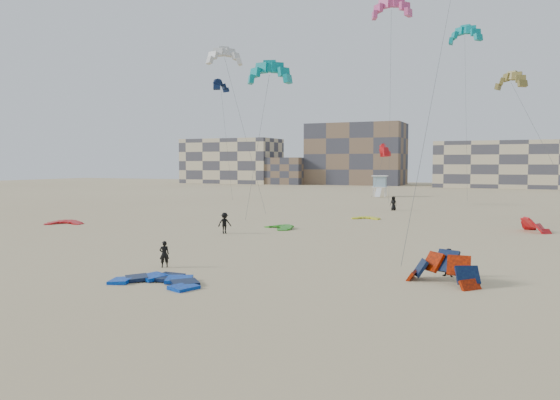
% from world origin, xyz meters
% --- Properties ---
extents(ground, '(320.00, 320.00, 0.00)m').
position_xyz_m(ground, '(0.00, 0.00, 0.00)').
color(ground, tan).
rests_on(ground, ground).
extents(kite_ground_blue, '(4.53, 4.74, 0.78)m').
position_xyz_m(kite_ground_blue, '(-1.52, -0.84, 0.00)').
color(kite_ground_blue, blue).
rests_on(kite_ground_blue, ground).
extents(kite_ground_orange, '(5.07, 4.98, 3.80)m').
position_xyz_m(kite_ground_orange, '(11.90, 5.21, 0.00)').
color(kite_ground_orange, red).
rests_on(kite_ground_orange, ground).
extents(kite_ground_red, '(4.70, 4.80, 1.06)m').
position_xyz_m(kite_ground_red, '(-27.40, 18.20, 0.00)').
color(kite_ground_red, red).
rests_on(kite_ground_red, ground).
extents(kite_ground_green, '(4.69, 4.72, 1.06)m').
position_xyz_m(kite_ground_green, '(-5.56, 23.60, 0.00)').
color(kite_ground_green, green).
rests_on(kite_ground_green, ground).
extents(kite_ground_red_far, '(4.73, 4.70, 3.61)m').
position_xyz_m(kite_ground_red_far, '(16.72, 30.87, 0.00)').
color(kite_ground_red_far, red).
rests_on(kite_ground_red_far, ground).
extents(kite_ground_yellow, '(3.16, 3.30, 0.54)m').
position_xyz_m(kite_ground_yellow, '(-0.42, 35.86, 0.00)').
color(kite_ground_yellow, '#E7F22F').
rests_on(kite_ground_yellow, ground).
extents(kitesurfer_main, '(0.68, 0.68, 1.59)m').
position_xyz_m(kitesurfer_main, '(-3.90, 3.05, 0.80)').
color(kitesurfer_main, black).
rests_on(kitesurfer_main, ground).
extents(kitesurfer_b, '(0.86, 0.73, 1.56)m').
position_xyz_m(kitesurfer_b, '(12.01, 7.12, 0.78)').
color(kitesurfer_b, black).
rests_on(kitesurfer_b, ground).
extents(kitesurfer_c, '(1.33, 1.36, 1.87)m').
position_xyz_m(kitesurfer_c, '(-8.50, 18.28, 0.94)').
color(kitesurfer_c, black).
rests_on(kitesurfer_c, ground).
extents(kitesurfer_e, '(1.02, 0.78, 1.87)m').
position_xyz_m(kitesurfer_e, '(-0.06, 48.42, 0.94)').
color(kitesurfer_e, black).
rests_on(kitesurfer_e, ground).
extents(kite_fly_teal_a, '(5.06, 5.93, 15.05)m').
position_xyz_m(kite_fly_teal_a, '(-6.81, 24.07, 14.66)').
color(kite_fly_teal_a, '#09A596').
rests_on(kite_fly_teal_a, ground).
extents(kite_fly_grey, '(8.64, 5.31, 18.29)m').
position_xyz_m(kite_fly_grey, '(-14.68, 29.25, 17.79)').
color(kite_fly_grey, white).
rests_on(kite_fly_grey, ground).
extents(kite_fly_pink, '(5.15, 5.50, 25.63)m').
position_xyz_m(kite_fly_pink, '(0.08, 45.00, 25.26)').
color(kite_fly_pink, '#DD4FAC').
rests_on(kite_fly_pink, ground).
extents(kite_fly_olive, '(8.52, 8.39, 14.47)m').
position_xyz_m(kite_fly_olive, '(14.20, 35.56, 14.28)').
color(kite_fly_olive, olive).
rests_on(kite_fly_olive, ground).
extents(kite_fly_navy, '(3.44, 3.32, 17.41)m').
position_xyz_m(kite_fly_navy, '(-23.84, 44.13, 17.09)').
color(kite_fly_navy, '#0A1D38').
rests_on(kite_fly_navy, ground).
extents(kite_fly_teal_b, '(5.60, 5.54, 24.87)m').
position_xyz_m(kite_fly_teal_b, '(7.46, 59.01, 24.32)').
color(kite_fly_teal_b, '#09A596').
rests_on(kite_fly_teal_b, ground).
extents(kite_fly_red, '(4.75, 4.70, 8.40)m').
position_xyz_m(kite_fly_red, '(-3.54, 57.79, 8.00)').
color(kite_fly_red, red).
rests_on(kite_fly_red, ground).
extents(lifeguard_tower_far, '(3.13, 5.60, 3.97)m').
position_xyz_m(lifeguard_tower_far, '(-9.07, 77.85, 1.97)').
color(lifeguard_tower_far, white).
rests_on(lifeguard_tower_far, ground).
extents(condo_west_a, '(30.00, 15.00, 14.00)m').
position_xyz_m(condo_west_a, '(-70.00, 130.00, 7.00)').
color(condo_west_a, beige).
rests_on(condo_west_a, ground).
extents(condo_west_b, '(28.00, 14.00, 18.00)m').
position_xyz_m(condo_west_b, '(-30.00, 134.00, 9.00)').
color(condo_west_b, brown).
rests_on(condo_west_b, ground).
extents(condo_mid, '(32.00, 16.00, 12.00)m').
position_xyz_m(condo_mid, '(10.00, 130.00, 6.00)').
color(condo_mid, beige).
rests_on(condo_mid, ground).
extents(condo_fill_left, '(12.00, 10.00, 8.00)m').
position_xyz_m(condo_fill_left, '(-50.00, 128.00, 4.00)').
color(condo_fill_left, brown).
rests_on(condo_fill_left, ground).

